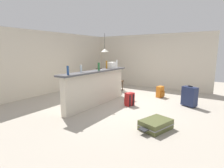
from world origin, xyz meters
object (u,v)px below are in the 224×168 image
bottle_amber (107,65)px  backpack_orange (160,92)px  grocery_bag (112,65)px  suitcase_flat_olive (156,125)px  bottle_green (99,67)px  dining_chair_far_side (98,77)px  suitcase_upright_navy (189,96)px  bottle_clear (81,69)px  dining_table (106,75)px  dining_chair_near_partition (116,79)px  bottle_white (117,64)px  bottle_blue (68,70)px  backpack_red (129,99)px  pendant_lamp (105,50)px

bottle_amber → backpack_orange: (1.44, -1.46, -1.06)m
grocery_bag → suitcase_flat_olive: 2.97m
bottle_green → dining_chair_far_side: bottle_green is taller
bottle_green → suitcase_upright_navy: (1.43, -2.47, -0.92)m
bottle_amber → bottle_clear: bearing=178.8°
bottle_clear → grocery_bag: (1.45, -0.10, 0.00)m
bottle_clear → dining_table: 3.07m
dining_chair_near_partition → dining_chair_far_side: 1.16m
dining_table → bottle_white: bearing=-128.7°
bottle_blue → suitcase_upright_navy: 3.78m
bottle_white → backpack_red: 1.62m
bottle_green → suitcase_upright_navy: size_ratio=0.37×
dining_chair_far_side → backpack_orange: size_ratio=2.21×
bottle_amber → backpack_orange: size_ratio=0.65×
suitcase_upright_navy → pendant_lamp: bearing=79.5°
pendant_lamp → bottle_blue: bearing=-159.3°
bottle_clear → backpack_orange: bottle_clear is taller
bottle_clear → backpack_orange: size_ratio=0.50×
bottle_white → suitcase_upright_navy: bearing=-85.8°
dining_chair_far_side → suitcase_flat_olive: dining_chair_far_side is taller
bottle_white → grocery_bag: bearing=-173.1°
backpack_red → pendant_lamp: bearing=52.5°
bottle_white → dining_table: bearing=51.3°
bottle_white → dining_chair_near_partition: (0.88, 0.57, -0.75)m
backpack_red → suitcase_upright_navy: bearing=-59.6°
dining_chair_far_side → suitcase_flat_olive: 5.04m
backpack_orange → backpack_red: (-1.58, 0.48, 0.00)m
bottle_blue → backpack_red: 2.22m
bottle_blue → bottle_clear: bottle_blue is taller
dining_chair_far_side → backpack_red: 3.23m
bottle_amber → bottle_white: (0.63, -0.02, 0.00)m
grocery_bag → dining_chair_far_side: 2.39m
bottle_white → grocery_bag: (-0.42, -0.05, -0.03)m
dining_chair_far_side → bottle_clear: bearing=-150.0°
backpack_orange → suitcase_upright_navy: bearing=-118.8°
grocery_bag → suitcase_flat_olive: (-1.59, -2.24, -1.12)m
dining_table → pendant_lamp: 1.12m
bottle_amber → backpack_red: bottle_amber is taller
bottle_amber → dining_chair_far_side: bottle_amber is taller
pendant_lamp → dining_chair_near_partition: bearing=-91.0°
pendant_lamp → grocery_bag: bearing=-136.6°
dining_table → backpack_red: 2.74m
dining_table → bottle_clear: bearing=-158.3°
suitcase_flat_olive → backpack_orange: size_ratio=2.12×
dining_table → pendant_lamp: pendant_lamp is taller
suitcase_upright_navy → backpack_red: (-0.95, 1.62, -0.13)m
bottle_blue → bottle_white: bearing=2.3°
grocery_bag → suitcase_upright_navy: 2.75m
bottle_clear → pendant_lamp: 3.03m
dining_chair_near_partition → pendant_lamp: size_ratio=1.09×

